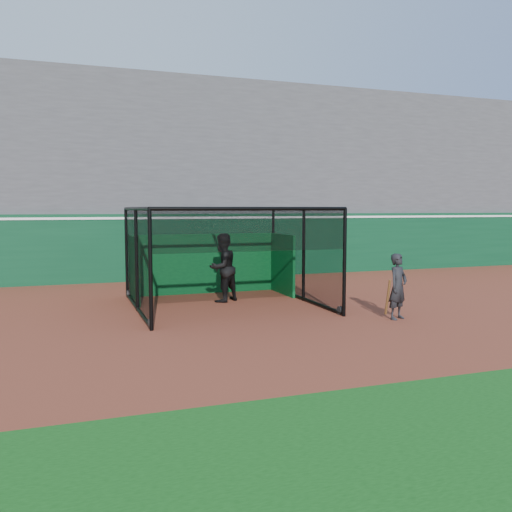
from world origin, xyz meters
name	(u,v)px	position (x,y,z in m)	size (l,w,h in m)	color
ground	(253,322)	(0.00, 0.00, 0.00)	(120.00, 120.00, 0.00)	brown
outfield_wall	(180,245)	(0.00, 8.50, 1.29)	(50.00, 0.50, 2.50)	#0A3C20
grandstand	(163,168)	(0.00, 12.27, 4.48)	(50.00, 7.85, 8.95)	#4C4C4F
batting_cage	(224,257)	(0.00, 2.42, 1.35)	(4.90, 5.02, 2.70)	black
batter	(222,268)	(0.12, 3.03, 0.99)	(0.97, 0.75, 1.99)	black
on_deck_player	(398,287)	(3.48, -0.81, 0.80)	(0.70, 0.59, 1.61)	black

